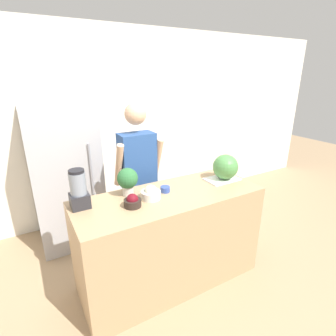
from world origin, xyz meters
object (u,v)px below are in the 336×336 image
(bowl_cream, at_px, (151,193))
(watermelon, at_px, (225,167))
(blender, at_px, (79,190))
(refrigerator, at_px, (66,177))
(bowl_cherries, at_px, (132,202))
(bowl_small_blue, at_px, (165,189))
(person, at_px, (138,179))
(potted_plant, at_px, (128,180))

(bowl_cream, bearing_deg, watermelon, 0.39)
(watermelon, bearing_deg, blender, 174.42)
(refrigerator, xyz_separation_m, bowl_cherries, (0.33, -1.30, 0.16))
(bowl_small_blue, bearing_deg, bowl_cream, -162.27)
(refrigerator, height_order, person, person)
(potted_plant, bearing_deg, watermelon, -8.67)
(bowl_cherries, height_order, blender, blender)
(watermelon, xyz_separation_m, potted_plant, (-1.01, 0.15, 0.01))
(refrigerator, bearing_deg, bowl_cream, -66.88)
(refrigerator, xyz_separation_m, bowl_small_blue, (0.71, -1.18, 0.15))
(person, bearing_deg, bowl_small_blue, -85.47)
(person, distance_m, bowl_small_blue, 0.54)
(bowl_small_blue, distance_m, potted_plant, 0.36)
(bowl_cream, height_order, bowl_small_blue, bowl_cream)
(blender, bearing_deg, person, 32.12)
(bowl_cream, bearing_deg, bowl_cherries, -163.94)
(person, xyz_separation_m, blender, (-0.71, -0.45, 0.21))
(bowl_small_blue, relative_size, potted_plant, 0.34)
(bowl_small_blue, xyz_separation_m, blender, (-0.76, 0.09, 0.13))
(bowl_cherries, height_order, bowl_small_blue, bowl_cherries)
(person, bearing_deg, bowl_cream, -102.83)
(bowl_small_blue, bearing_deg, blender, 173.26)
(bowl_small_blue, distance_m, blender, 0.77)
(watermelon, bearing_deg, bowl_cherries, -176.60)
(bowl_cream, xyz_separation_m, blender, (-0.58, 0.15, 0.10))
(refrigerator, distance_m, person, 0.93)
(bowl_cherries, relative_size, potted_plant, 0.56)
(bowl_cherries, bearing_deg, refrigerator, 104.39)
(person, distance_m, watermelon, 0.95)
(person, distance_m, blender, 0.87)
(refrigerator, bearing_deg, blender, -92.52)
(bowl_cherries, bearing_deg, watermelon, 3.40)
(blender, relative_size, potted_plant, 1.27)
(bowl_cream, height_order, potted_plant, potted_plant)
(blender, height_order, potted_plant, blender)
(watermelon, relative_size, potted_plant, 0.99)
(bowl_small_blue, bearing_deg, bowl_cherries, -163.15)
(person, relative_size, bowl_cherries, 11.85)
(blender, bearing_deg, bowl_cream, -14.19)
(refrigerator, relative_size, watermelon, 6.46)
(watermelon, height_order, potted_plant, watermelon)
(blender, bearing_deg, watermelon, -5.58)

